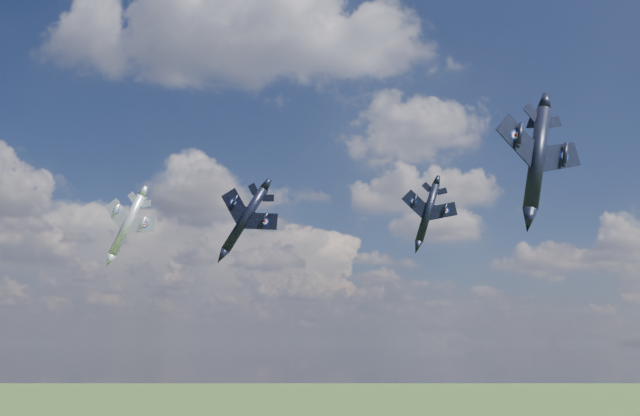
# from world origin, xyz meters

# --- Properties ---
(jet_lead_navy) EXTENTS (11.94, 15.04, 7.54)m
(jet_lead_navy) POSITION_xyz_m (-2.51, 5.22, 78.12)
(jet_lead_navy) COLOR black
(jet_right_navy) EXTENTS (17.31, 19.53, 6.06)m
(jet_right_navy) POSITION_xyz_m (31.17, -14.00, 80.74)
(jet_right_navy) COLOR black
(jet_high_navy) EXTENTS (12.98, 16.53, 6.51)m
(jet_high_navy) POSITION_xyz_m (27.15, 36.21, 85.42)
(jet_high_navy) COLOR black
(jet_left_silver) EXTENTS (13.90, 17.07, 7.50)m
(jet_left_silver) POSITION_xyz_m (-25.50, 25.52, 81.27)
(jet_left_silver) COLOR #AFB3BA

